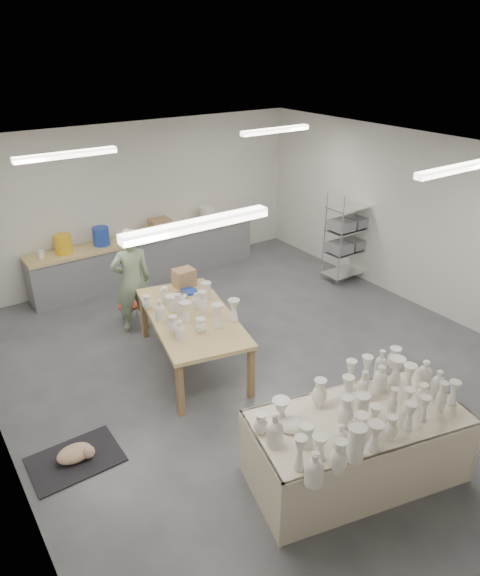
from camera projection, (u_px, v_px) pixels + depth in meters
room at (250, 232)px, 6.77m from camera, size 8.00×8.02×3.00m
back_counter at (148, 255)px, 10.17m from camera, size 4.60×0.60×1.24m
wire_shelf at (348, 235)px, 9.93m from camera, size 0.88×0.48×1.80m
drying_table at (357, 442)px, 5.49m from camera, size 2.50×1.64×1.19m
work_table at (190, 312)px, 7.32m from camera, size 1.57×2.41×1.20m
rug at (76, 459)px, 5.88m from camera, size 1.00×0.70×0.02m
cat at (76, 453)px, 5.84m from camera, size 0.45×0.36×0.17m
potter at (132, 281)px, 8.19m from camera, size 0.70×0.52×1.75m
red_stool at (128, 307)px, 8.65m from camera, size 0.34×0.34×0.31m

